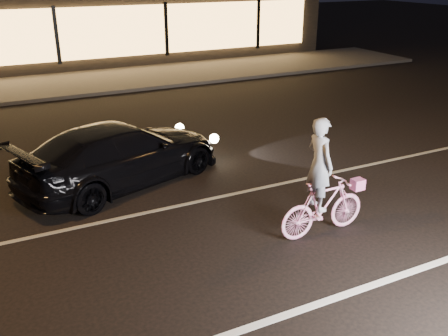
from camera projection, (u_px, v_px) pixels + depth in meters
ground at (233, 257)px, 7.58m from camera, size 90.00×90.00×0.00m
lane_stripe_near at (288, 314)px, 6.33m from camera, size 60.00×0.12×0.01m
lane_stripe_far at (184, 205)px, 9.23m from camera, size 60.00×0.10×0.01m
sidewalk at (70, 84)px, 18.32m from camera, size 30.00×4.00×0.12m
storefront at (39, 12)px, 22.48m from camera, size 25.40×8.42×4.20m
cyclist at (322, 194)px, 7.98m from camera, size 1.59×0.55×2.00m
sedan at (122, 154)px, 9.95m from camera, size 4.64×3.10×1.25m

